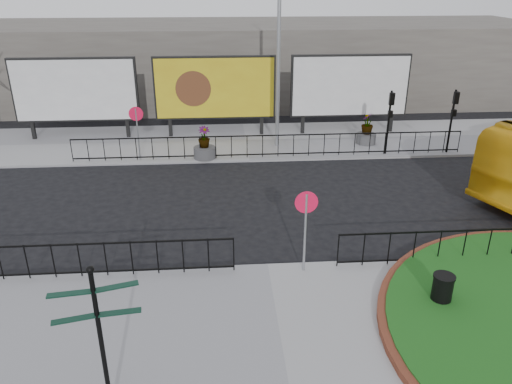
{
  "coord_description": "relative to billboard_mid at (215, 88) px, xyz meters",
  "views": [
    {
      "loc": [
        -1.26,
        -12.55,
        7.96
      ],
      "look_at": [
        -0.17,
        2.4,
        1.39
      ],
      "focal_mm": 35.0,
      "sensor_mm": 36.0,
      "label": 1
    }
  ],
  "objects": [
    {
      "name": "ground",
      "position": [
        1.5,
        -12.97,
        -2.6
      ],
      "size": [
        90.0,
        90.0,
        0.0
      ],
      "primitive_type": "plane",
      "color": "black",
      "rests_on": "ground"
    },
    {
      "name": "pavement_far",
      "position": [
        1.5,
        -0.97,
        -2.54
      ],
      "size": [
        44.0,
        6.0,
        0.12
      ],
      "primitive_type": "cube",
      "color": "gray",
      "rests_on": "ground"
    },
    {
      "name": "railing_near_left",
      "position": [
        -4.5,
        -13.27,
        -1.93
      ],
      "size": [
        10.0,
        0.1,
        1.1
      ],
      "primitive_type": null,
      "color": "black",
      "rests_on": "pavement_near"
    },
    {
      "name": "railing_near_right",
      "position": [
        8.0,
        -13.27,
        -1.93
      ],
      "size": [
        9.0,
        0.1,
        1.1
      ],
      "primitive_type": null,
      "color": "black",
      "rests_on": "pavement_near"
    },
    {
      "name": "railing_far",
      "position": [
        2.5,
        -3.67,
        -1.93
      ],
      "size": [
        18.0,
        0.1,
        1.1
      ],
      "primitive_type": null,
      "color": "black",
      "rests_on": "pavement_far"
    },
    {
      "name": "speed_sign_far",
      "position": [
        -3.5,
        -3.57,
        -0.68
      ],
      "size": [
        0.64,
        0.07,
        2.47
      ],
      "color": "gray",
      "rests_on": "pavement_far"
    },
    {
      "name": "speed_sign_near",
      "position": [
        2.5,
        -13.37,
        -0.68
      ],
      "size": [
        0.64,
        0.07,
        2.47
      ],
      "color": "gray",
      "rests_on": "pavement_near"
    },
    {
      "name": "billboard_left",
      "position": [
        -7.0,
        0.0,
        0.0
      ],
      "size": [
        6.2,
        0.31,
        4.1
      ],
      "color": "black",
      "rests_on": "pavement_far"
    },
    {
      "name": "billboard_mid",
      "position": [
        0.0,
        0.0,
        0.0
      ],
      "size": [
        6.2,
        0.31,
        4.1
      ],
      "color": "black",
      "rests_on": "pavement_far"
    },
    {
      "name": "billboard_right",
      "position": [
        7.0,
        0.0,
        0.0
      ],
      "size": [
        6.2,
        0.31,
        4.1
      ],
      "color": "black",
      "rests_on": "pavement_far"
    },
    {
      "name": "lamp_post",
      "position": [
        3.01,
        -1.97,
        2.23
      ],
      "size": [
        0.74,
        0.18,
        9.23
      ],
      "color": "gray",
      "rests_on": "pavement_far"
    },
    {
      "name": "signal_pole_a",
      "position": [
        8.0,
        -3.63,
        -0.5
      ],
      "size": [
        0.22,
        0.26,
        3.0
      ],
      "color": "black",
      "rests_on": "pavement_far"
    },
    {
      "name": "signal_pole_b",
      "position": [
        11.0,
        -3.63,
        -0.5
      ],
      "size": [
        0.22,
        0.26,
        3.0
      ],
      "color": "black",
      "rests_on": "pavement_far"
    },
    {
      "name": "building_backdrop",
      "position": [
        1.5,
        9.03,
        -0.1
      ],
      "size": [
        40.0,
        10.0,
        5.0
      ],
      "primitive_type": "cube",
      "color": "#645F57",
      "rests_on": "ground"
    },
    {
      "name": "fingerpost_sign",
      "position": [
        -2.05,
        -18.11,
        -0.49
      ],
      "size": [
        1.55,
        0.52,
        3.3
      ],
      "rotation": [
        0.0,
        0.0,
        0.13
      ],
      "color": "black",
      "rests_on": "pavement_near"
    },
    {
      "name": "litter_bin",
      "position": [
        5.72,
        -15.31,
        -2.02
      ],
      "size": [
        0.55,
        0.55,
        0.91
      ],
      "color": "black",
      "rests_on": "pavement_near"
    },
    {
      "name": "planter_a",
      "position": [
        -0.54,
        -3.57,
        -1.96
      ],
      "size": [
        1.01,
        1.01,
        1.5
      ],
      "color": "#4C4C4F",
      "rests_on": "pavement_far"
    },
    {
      "name": "planter_c",
      "position": [
        7.5,
        -1.97,
        -1.88
      ],
      "size": [
        0.97,
        0.97,
        1.57
      ],
      "color": "#4C4C4F",
      "rests_on": "pavement_far"
    }
  ]
}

